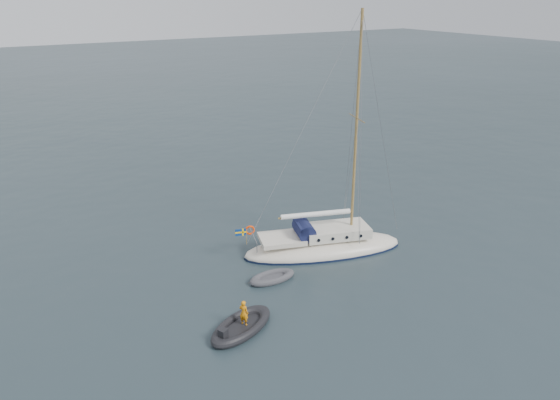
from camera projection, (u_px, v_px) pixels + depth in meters
ground at (294, 249)px, 34.56m from camera, size 300.00×300.00×0.00m
sailboat at (324, 235)px, 33.93m from camera, size 10.63×3.18×15.13m
dinghy at (272, 277)px, 30.85m from camera, size 2.81×1.27×0.40m
rib at (241, 326)px, 26.34m from camera, size 4.00×1.82×1.53m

